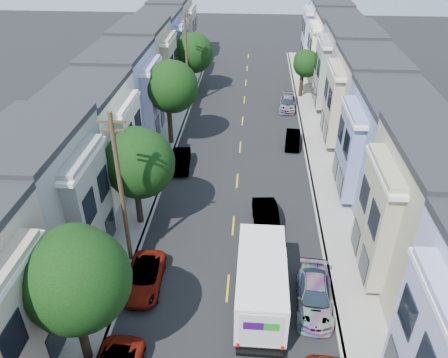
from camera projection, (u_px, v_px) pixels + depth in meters
name	position (u px, v px, depth m)	size (l,w,h in m)	color
ground	(228.00, 288.00, 25.74)	(160.00, 160.00, 0.00)	black
road_slab	(239.00, 163.00, 38.46)	(12.00, 70.00, 0.02)	black
curb_left	(171.00, 160.00, 38.80)	(0.30, 70.00, 0.15)	gray
curb_right	(308.00, 165.00, 38.06)	(0.30, 70.00, 0.15)	gray
sidewalk_left	(157.00, 159.00, 38.88)	(2.60, 70.00, 0.15)	gray
sidewalk_right	(323.00, 165.00, 37.98)	(2.60, 70.00, 0.15)	gray
centerline	(239.00, 163.00, 38.47)	(0.12, 70.00, 0.01)	gold
townhouse_row_left	(115.00, 159.00, 39.15)	(5.00, 70.00, 8.50)	#7D87B9
townhouse_row_right	(367.00, 168.00, 37.78)	(5.00, 70.00, 8.50)	#7D87B9
tree_b	(76.00, 281.00, 18.90)	(4.70, 4.70, 7.71)	black
tree_c	(138.00, 164.00, 28.56)	(4.70, 4.70, 7.24)	black
tree_d	(171.00, 87.00, 38.72)	(4.70, 4.70, 8.00)	black
tree_e	(192.00, 53.00, 51.13)	(4.70, 4.70, 7.08)	black
tree_far_r	(306.00, 64.00, 49.93)	(3.10, 3.10, 5.56)	black
utility_pole_near	(121.00, 193.00, 25.12)	(1.60, 0.26, 10.00)	#42301E
utility_pole_far	(187.00, 60.00, 47.17)	(1.60, 0.26, 10.00)	#42301E
fedex_truck	(261.00, 282.00, 23.64)	(2.64, 6.85, 3.28)	silver
lead_sedan	(266.00, 220.00, 30.13)	(1.63, 4.62, 1.54)	black
parked_left_c	(145.00, 278.00, 25.62)	(2.05, 4.44, 1.24)	#A9A9A9
parked_left_d	(181.00, 161.00, 37.47)	(1.39, 3.95, 1.32)	black
parked_right_b	(314.00, 296.00, 24.28)	(1.95, 4.64, 1.39)	silver
parked_right_c	(293.00, 139.00, 41.04)	(1.31, 3.70, 1.23)	black
parked_right_d	(288.00, 103.00, 48.62)	(1.76, 4.20, 1.26)	black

